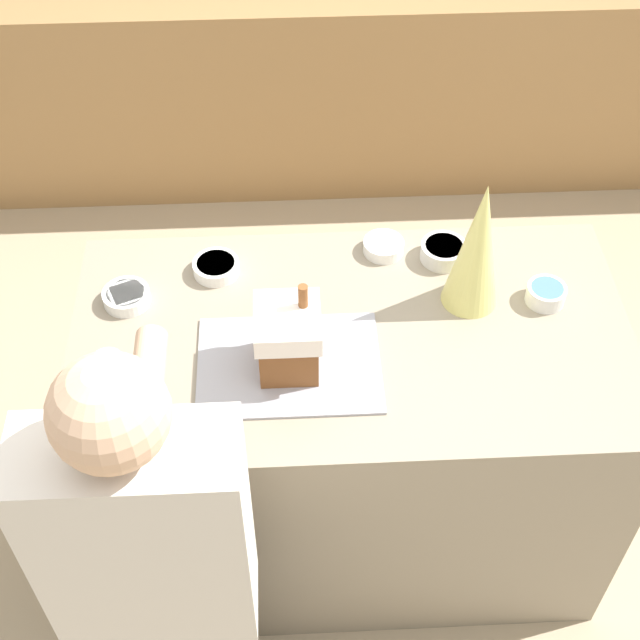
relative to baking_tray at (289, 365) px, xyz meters
The scene contains 13 objects.
ground_plane 0.97m from the baking_tray, 30.65° to the left, with size 12.00×12.00×0.00m, color tan.
back_cabinet_block 2.16m from the baking_tray, 85.38° to the left, with size 6.00×0.60×0.93m.
kitchen_island 0.51m from the baking_tray, 30.65° to the left, with size 1.51×0.82×0.94m.
baking_tray is the anchor object (origin of this frame).
gingerbread_house 0.10m from the baking_tray, 34.70° to the left, with size 0.16×0.18×0.25m.
decorative_tree 0.58m from the baking_tray, 23.17° to the left, with size 0.15×0.15×0.40m.
candy_bowl_behind_tray 0.74m from the baking_tray, 15.62° to the left, with size 0.11×0.11×0.05m.
candy_bowl_near_tray_left 0.59m from the baking_tray, 40.09° to the left, with size 0.13×0.13×0.05m.
candy_bowl_near_tray_right 0.51m from the baking_tray, 55.80° to the left, with size 0.12×0.12×0.04m.
candy_bowl_center_rear 0.41m from the baking_tray, 118.98° to the left, with size 0.13×0.13×0.04m.
candy_bowl_beside_tree 0.51m from the baking_tray, 150.28° to the left, with size 0.13×0.13×0.04m.
mug 0.45m from the baking_tray, behind, with size 0.08×0.08×0.08m.
person 0.64m from the baking_tray, 118.44° to the right, with size 0.42×0.53×1.62m.
Camera 1 is at (-0.16, -1.57, 2.71)m, focal length 50.00 mm.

